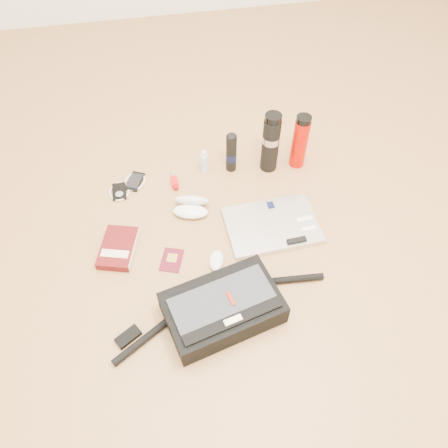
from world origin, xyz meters
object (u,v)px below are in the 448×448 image
Objects in this scene: laptop at (272,226)px; thermos_black at (271,142)px; book at (119,248)px; thermos_red at (300,142)px; messenger_bag at (222,308)px.

laptop is 0.38m from thermos_black.
thermos_red is at bearing 38.69° from book.
thermos_black is at bearing 76.15° from laptop.
thermos_black is (0.70, 0.35, 0.13)m from book.
book is 0.80m from thermos_black.
messenger_bag is 2.09× the size of laptop.
messenger_bag is 2.70× the size of thermos_black.
laptop is 1.43× the size of thermos_red.
messenger_bag is at bearing -124.86° from thermos_red.
messenger_bag is 0.86m from thermos_red.
thermos_black is at bearing 49.90° from messenger_bag.
book is (-0.35, 0.35, -0.03)m from messenger_bag.
messenger_bag is at bearing -28.68° from book.
thermos_red is (0.49, 0.70, 0.08)m from messenger_bag.
messenger_bag is 0.45m from laptop.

